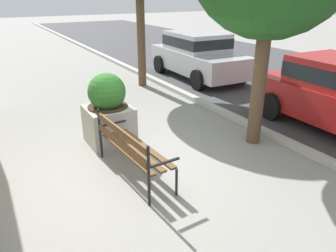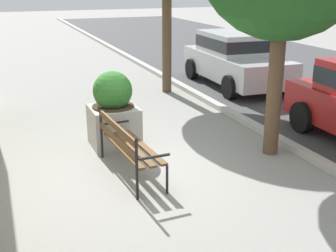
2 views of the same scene
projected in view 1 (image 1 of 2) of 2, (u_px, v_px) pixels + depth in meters
The scene contains 5 objects.
ground_plane at pixel (143, 167), 5.71m from camera, with size 80.00×80.00×0.00m, color gray.
curb_stone at pixel (264, 132), 7.02m from camera, with size 60.00×0.20×0.12m, color #B2AFA8.
park_bench at pixel (130, 146), 5.25m from camera, with size 1.83×0.63×0.95m.
concrete_planter at pixel (108, 112), 6.41m from camera, with size 0.87×0.87×1.44m.
parked_car_silver at pixel (198, 54), 11.39m from camera, with size 4.16×2.03×1.56m.
Camera 1 is at (4.56, -2.10, 2.85)m, focal length 34.80 mm.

